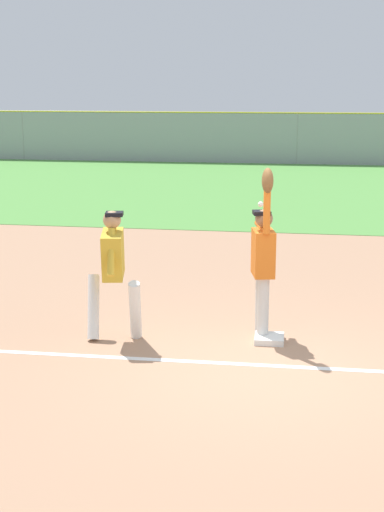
{
  "coord_description": "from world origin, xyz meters",
  "views": [
    {
      "loc": [
        0.45,
        -8.17,
        3.29
      ],
      "look_at": [
        -1.03,
        1.21,
        1.05
      ],
      "focal_mm": 51.35,
      "sensor_mm": 36.0,
      "label": 1
    }
  ],
  "objects_px": {
    "first_base": "(269,339)",
    "parked_car_silver": "(109,139)",
    "parked_car_black": "(358,144)",
    "runner": "(113,266)",
    "parked_car_red": "(228,142)",
    "baseball": "(261,204)",
    "fielder": "(263,255)"
  },
  "relations": [
    {
      "from": "fielder",
      "to": "parked_car_red",
      "type": "xyz_separation_m",
      "value": [
        -3.11,
        24.47,
        -0.45
      ]
    },
    {
      "from": "parked_car_black",
      "to": "runner",
      "type": "bearing_deg",
      "value": -100.6
    },
    {
      "from": "parked_car_silver",
      "to": "parked_car_red",
      "type": "xyz_separation_m",
      "value": [
        5.86,
        -0.79,
        0.0
      ]
    },
    {
      "from": "fielder",
      "to": "parked_car_silver",
      "type": "xyz_separation_m",
      "value": [
        -8.96,
        25.26,
        -0.45
      ]
    },
    {
      "from": "first_base",
      "to": "parked_car_red",
      "type": "relative_size",
      "value": 0.09
    },
    {
      "from": "first_base",
      "to": "parked_car_silver",
      "type": "relative_size",
      "value": 0.08
    },
    {
      "from": "parked_car_black",
      "to": "parked_car_red",
      "type": "bearing_deg",
      "value": 179.47
    },
    {
      "from": "parked_car_silver",
      "to": "parked_car_black",
      "type": "relative_size",
      "value": 1.04
    },
    {
      "from": "parked_car_silver",
      "to": "runner",
      "type": "bearing_deg",
      "value": -80.3
    },
    {
      "from": "first_base",
      "to": "parked_car_silver",
      "type": "height_order",
      "value": "parked_car_silver"
    },
    {
      "from": "first_base",
      "to": "runner",
      "type": "distance_m",
      "value": 2.25
    },
    {
      "from": "fielder",
      "to": "parked_car_red",
      "type": "relative_size",
      "value": 0.51
    },
    {
      "from": "fielder",
      "to": "parked_car_black",
      "type": "xyz_separation_m",
      "value": [
        2.74,
        24.41,
        -0.45
      ]
    },
    {
      "from": "parked_car_red",
      "to": "runner",
      "type": "bearing_deg",
      "value": -85.5
    },
    {
      "from": "parked_car_silver",
      "to": "parked_car_red",
      "type": "bearing_deg",
      "value": -13.4
    },
    {
      "from": "first_base",
      "to": "parked_car_red",
      "type": "bearing_deg",
      "value": 97.45
    },
    {
      "from": "baseball",
      "to": "parked_car_red",
      "type": "relative_size",
      "value": 0.02
    },
    {
      "from": "baseball",
      "to": "parked_car_black",
      "type": "height_order",
      "value": "baseball"
    },
    {
      "from": "first_base",
      "to": "fielder",
      "type": "distance_m",
      "value": 1.1
    },
    {
      "from": "parked_car_silver",
      "to": "parked_car_black",
      "type": "distance_m",
      "value": 11.73
    },
    {
      "from": "fielder",
      "to": "baseball",
      "type": "distance_m",
      "value": 0.72
    },
    {
      "from": "runner",
      "to": "parked_car_silver",
      "type": "distance_m",
      "value": 26.59
    },
    {
      "from": "baseball",
      "to": "parked_car_red",
      "type": "height_order",
      "value": "baseball"
    },
    {
      "from": "parked_car_red",
      "to": "baseball",
      "type": "bearing_deg",
      "value": -81.09
    },
    {
      "from": "baseball",
      "to": "parked_car_black",
      "type": "xyz_separation_m",
      "value": [
        2.81,
        24.04,
        -1.06
      ]
    },
    {
      "from": "parked_car_red",
      "to": "fielder",
      "type": "bearing_deg",
      "value": -81.03
    },
    {
      "from": "fielder",
      "to": "parked_car_black",
      "type": "height_order",
      "value": "fielder"
    },
    {
      "from": "first_base",
      "to": "baseball",
      "type": "relative_size",
      "value": 5.14
    },
    {
      "from": "first_base",
      "to": "parked_car_silver",
      "type": "bearing_deg",
      "value": 109.65
    },
    {
      "from": "first_base",
      "to": "fielder",
      "type": "height_order",
      "value": "fielder"
    },
    {
      "from": "parked_car_silver",
      "to": "parked_car_black",
      "type": "xyz_separation_m",
      "value": [
        11.7,
        -0.85,
        0.0
      ]
    },
    {
      "from": "parked_car_black",
      "to": "parked_car_silver",
      "type": "bearing_deg",
      "value": 175.87
    }
  ]
}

